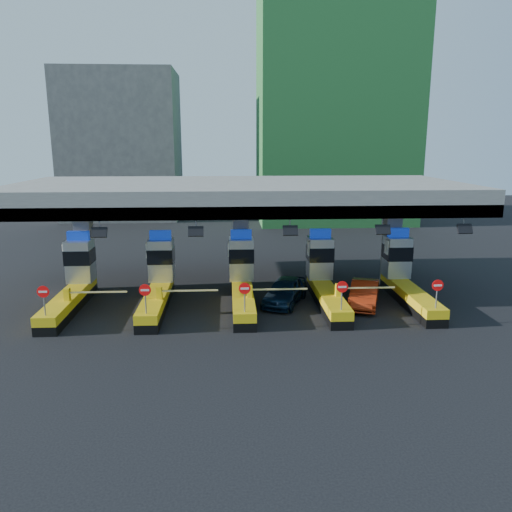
{
  "coord_description": "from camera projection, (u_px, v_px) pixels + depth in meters",
  "views": [
    {
      "loc": [
        -0.79,
        -28.85,
        9.47
      ],
      "look_at": [
        0.83,
        0.0,
        2.87
      ],
      "focal_mm": 35.0,
      "sensor_mm": 36.0,
      "label": 1
    }
  ],
  "objects": [
    {
      "name": "bg_building_concrete",
      "position": [
        122.0,
        146.0,
        62.5
      ],
      "size": [
        14.0,
        10.0,
        18.0
      ],
      "primitive_type": "cube",
      "color": "#4C4C49",
      "rests_on": "ground"
    },
    {
      "name": "toll_lane_far_right",
      "position": [
        404.0,
        276.0,
        30.74
      ],
      "size": [
        4.43,
        8.0,
        4.16
      ],
      "color": "black",
      "rests_on": "ground"
    },
    {
      "name": "bg_building_scaffold",
      "position": [
        335.0,
        103.0,
        58.91
      ],
      "size": [
        18.0,
        12.0,
        28.0
      ],
      "primitive_type": "cube",
      "color": "#1E5926",
      "rests_on": "ground"
    },
    {
      "name": "toll_canopy",
      "position": [
        240.0,
        196.0,
        31.66
      ],
      "size": [
        28.0,
        12.09,
        7.0
      ],
      "color": "slate",
      "rests_on": "ground"
    },
    {
      "name": "toll_lane_right",
      "position": [
        324.0,
        278.0,
        30.47
      ],
      "size": [
        4.43,
        8.0,
        4.16
      ],
      "color": "black",
      "rests_on": "ground"
    },
    {
      "name": "toll_lane_far_left",
      "position": [
        74.0,
        281.0,
        29.64
      ],
      "size": [
        4.43,
        8.0,
        4.16
      ],
      "color": "black",
      "rests_on": "ground"
    },
    {
      "name": "toll_lane_center",
      "position": [
        242.0,
        279.0,
        30.19
      ],
      "size": [
        4.43,
        8.0,
        4.16
      ],
      "color": "black",
      "rests_on": "ground"
    },
    {
      "name": "van",
      "position": [
        285.0,
        291.0,
        29.86
      ],
      "size": [
        3.52,
        4.95,
        1.56
      ],
      "primitive_type": "imported",
      "rotation": [
        0.0,
        0.0,
        -0.41
      ],
      "color": "black",
      "rests_on": "ground"
    },
    {
      "name": "toll_lane_left",
      "position": [
        159.0,
        280.0,
        29.92
      ],
      "size": [
        4.43,
        8.0,
        4.16
      ],
      "color": "black",
      "rests_on": "ground"
    },
    {
      "name": "ground",
      "position": [
        242.0,
        302.0,
        30.23
      ],
      "size": [
        120.0,
        120.0,
        0.0
      ],
      "primitive_type": "plane",
      "color": "black",
      "rests_on": "ground"
    },
    {
      "name": "red_car",
      "position": [
        364.0,
        294.0,
        29.47
      ],
      "size": [
        2.91,
        4.69,
        1.46
      ],
      "primitive_type": "imported",
      "rotation": [
        0.0,
        0.0,
        -0.33
      ],
      "color": "#A2260C",
      "rests_on": "ground"
    }
  ]
}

